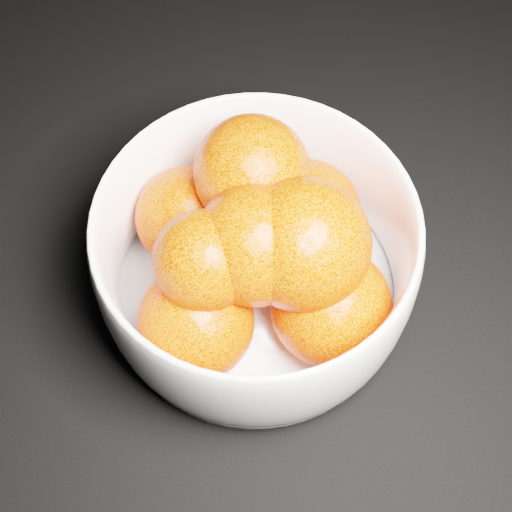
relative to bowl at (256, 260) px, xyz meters
name	(u,v)px	position (x,y,z in m)	size (l,w,h in m)	color
ground	(147,72)	(-0.02, 0.25, -0.05)	(3.00, 3.00, 0.00)	black
bowl	(256,260)	(0.00, 0.00, 0.00)	(0.22, 0.22, 0.11)	white
orange_pile	(262,248)	(0.00, 0.00, 0.02)	(0.18, 0.18, 0.13)	#FF3E0D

